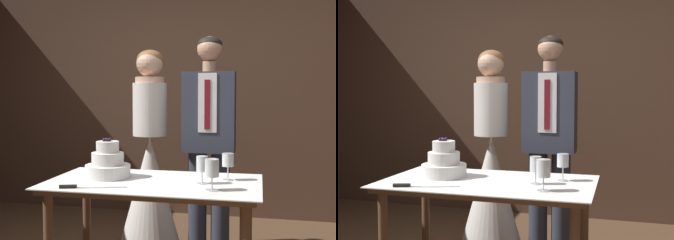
# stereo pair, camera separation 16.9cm
# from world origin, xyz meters

# --- Properties ---
(wall_back) EXTENTS (5.17, 0.12, 2.65)m
(wall_back) POSITION_xyz_m (0.00, 2.15, 1.33)
(wall_back) COLOR #513828
(wall_back) RESTS_ON ground_plane
(cake_table) EXTENTS (1.32, 0.74, 0.77)m
(cake_table) POSITION_xyz_m (0.12, 0.12, 0.67)
(cake_table) COLOR brown
(cake_table) RESTS_ON ground_plane
(tiered_cake) EXTENTS (0.30, 0.30, 0.26)m
(tiered_cake) POSITION_xyz_m (-0.21, 0.18, 0.85)
(tiered_cake) COLOR white
(tiered_cake) RESTS_ON cake_table
(cake_knife) EXTENTS (0.38, 0.14, 0.02)m
(cake_knife) POSITION_xyz_m (-0.25, -0.16, 0.77)
(cake_knife) COLOR silver
(cake_knife) RESTS_ON cake_table
(wine_glass_near) EXTENTS (0.07, 0.07, 0.17)m
(wine_glass_near) POSITION_xyz_m (0.42, 0.11, 0.88)
(wine_glass_near) COLOR silver
(wine_glass_near) RESTS_ON cake_table
(wine_glass_middle) EXTENTS (0.07, 0.07, 0.17)m
(wine_glass_middle) POSITION_xyz_m (0.56, 0.25, 0.89)
(wine_glass_middle) COLOR silver
(wine_glass_middle) RESTS_ON cake_table
(wine_glass_far) EXTENTS (0.08, 0.08, 0.18)m
(wine_glass_far) POSITION_xyz_m (0.50, -0.05, 0.89)
(wine_glass_far) COLOR silver
(wine_glass_far) RESTS_ON cake_table
(bride) EXTENTS (0.54, 0.54, 1.67)m
(bride) POSITION_xyz_m (-0.13, 0.95, 0.62)
(bride) COLOR white
(bride) RESTS_ON ground_plane
(groom) EXTENTS (0.41, 0.25, 1.77)m
(groom) POSITION_xyz_m (0.36, 0.95, 0.98)
(groom) COLOR #333847
(groom) RESTS_ON ground_plane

